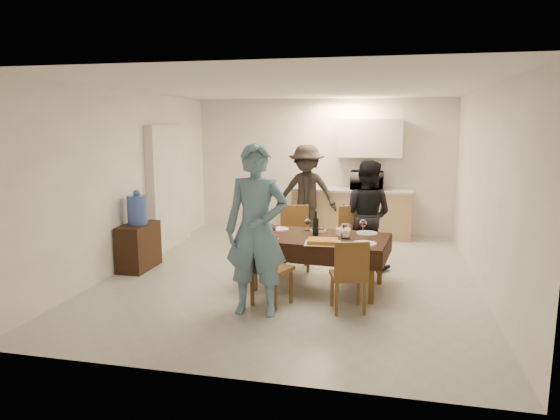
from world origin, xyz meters
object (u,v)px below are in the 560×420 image
at_px(dining_table, 319,239).
at_px(microwave, 367,180).
at_px(savoury_tart, 323,241).
at_px(person_kitchen, 306,193).
at_px(wine_bottle, 316,223).
at_px(person_far, 366,215).
at_px(console, 139,246).
at_px(water_jug, 137,210).
at_px(person_near, 256,230).
at_px(water_pitcher, 346,231).

relative_size(dining_table, microwave, 3.05).
xyz_separation_m(savoury_tart, person_kitchen, (-0.72, 3.08, 0.16)).
distance_m(wine_bottle, person_far, 1.17).
height_order(console, savoury_tart, savoury_tart).
xyz_separation_m(dining_table, person_far, (0.55, 1.05, 0.15)).
bearing_deg(water_jug, console, 90.00).
distance_m(wine_bottle, person_near, 1.21).
height_order(wine_bottle, person_far, person_far).
xyz_separation_m(person_near, person_kitchen, (-0.07, 3.75, -0.09)).
bearing_deg(wine_bottle, water_jug, 175.38).
bearing_deg(person_kitchen, console, -130.62).
bearing_deg(person_near, person_far, 59.59).
xyz_separation_m(microwave, person_far, (0.10, -2.10, -0.27)).
bearing_deg(person_near, savoury_tart, 43.11).
bearing_deg(savoury_tart, console, 167.06).
bearing_deg(person_far, savoury_tart, 89.72).
bearing_deg(dining_table, savoury_tart, -69.22).
bearing_deg(water_pitcher, console, 174.12).
height_order(console, person_kitchen, person_kitchen).
relative_size(dining_table, console, 2.53).
height_order(water_jug, savoury_tart, water_jug).
bearing_deg(person_near, microwave, 73.78).
distance_m(dining_table, person_far, 1.19).
xyz_separation_m(wine_bottle, person_kitchen, (-0.57, 2.65, 0.03)).
xyz_separation_m(wine_bottle, person_far, (0.60, 1.00, -0.04)).
bearing_deg(dining_table, water_jug, -179.55).
height_order(console, wine_bottle, wine_bottle).
distance_m(console, savoury_tart, 2.90).
bearing_deg(savoury_tart, dining_table, 104.74).
bearing_deg(microwave, person_far, 92.61).
bearing_deg(person_far, microwave, -70.20).
height_order(water_jug, wine_bottle, water_jug).
height_order(wine_bottle, water_pitcher, wine_bottle).
height_order(water_pitcher, microwave, microwave).
distance_m(water_jug, person_near, 2.53).
bearing_deg(wine_bottle, dining_table, -45.00).
xyz_separation_m(dining_table, wine_bottle, (-0.05, 0.05, 0.19)).
xyz_separation_m(savoury_tart, microwave, (0.35, 3.53, 0.37)).
relative_size(dining_table, person_kitchen, 1.06).
bearing_deg(person_kitchen, savoury_tart, -76.85).
height_order(savoury_tart, person_near, person_near).
height_order(water_jug, water_pitcher, water_jug).
relative_size(water_jug, person_far, 0.26).
height_order(microwave, person_far, person_far).
height_order(dining_table, person_kitchen, person_kitchen).
xyz_separation_m(water_jug, microwave, (3.16, 2.88, 0.19)).
bearing_deg(person_near, person_kitchen, 88.29).
relative_size(dining_table, wine_bottle, 5.84).
xyz_separation_m(dining_table, person_kitchen, (-0.62, 2.70, 0.22)).
height_order(person_far, person_kitchen, person_kitchen).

